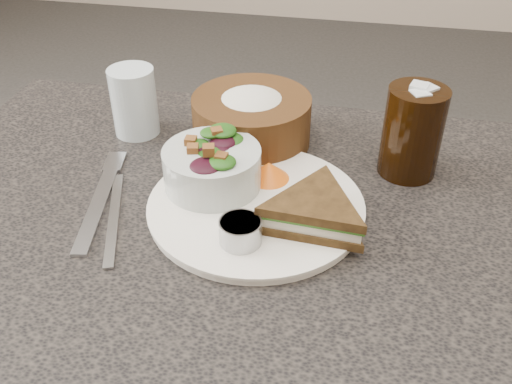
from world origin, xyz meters
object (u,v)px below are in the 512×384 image
object	(u,v)px
sandwich	(315,212)
dinner_plate	(256,207)
bread_basket	(252,112)
salad_bowl	(212,161)
water_glass	(134,102)
cola_glass	(413,128)
dressing_ramekin	(240,232)

from	to	relation	value
sandwich	dinner_plate	bearing A→B (deg)	163.07
bread_basket	salad_bowl	bearing A→B (deg)	-99.22
salad_bowl	water_glass	size ratio (longest dim) A/B	1.22
dinner_plate	cola_glass	distance (m)	0.25
dinner_plate	dressing_ramekin	world-z (taller)	dressing_ramekin
dressing_ramekin	bread_basket	bearing A→B (deg)	99.02
sandwich	cola_glass	size ratio (longest dim) A/B	1.09
bread_basket	sandwich	bearing A→B (deg)	-58.95
sandwich	salad_bowl	distance (m)	0.16
dinner_plate	cola_glass	world-z (taller)	cola_glass
bread_basket	water_glass	distance (m)	0.19
salad_bowl	water_glass	bearing A→B (deg)	139.91
sandwich	dressing_ramekin	size ratio (longest dim) A/B	2.97
dressing_ramekin	dinner_plate	bearing A→B (deg)	88.31
sandwich	bread_basket	bearing A→B (deg)	124.75
dinner_plate	salad_bowl	bearing A→B (deg)	156.62
sandwich	bread_basket	xyz separation A→B (m)	(-0.12, 0.20, 0.02)
dinner_plate	cola_glass	size ratio (longest dim) A/B	1.99
salad_bowl	bread_basket	xyz separation A→B (m)	(0.02, 0.15, 0.00)
dressing_ramekin	bread_basket	xyz separation A→B (m)	(-0.04, 0.26, 0.02)
bread_basket	water_glass	size ratio (longest dim) A/B	1.69
dinner_plate	dressing_ramekin	bearing A→B (deg)	-91.69
salad_bowl	dressing_ramekin	size ratio (longest dim) A/B	2.56
dinner_plate	bread_basket	world-z (taller)	bread_basket
dinner_plate	water_glass	size ratio (longest dim) A/B	2.61
sandwich	bread_basket	size ratio (longest dim) A/B	0.84
sandwich	bread_basket	distance (m)	0.24
dressing_ramekin	bread_basket	world-z (taller)	bread_basket
bread_basket	dressing_ramekin	bearing A→B (deg)	-80.98
dinner_plate	dressing_ramekin	size ratio (longest dim) A/B	5.46
sandwich	dressing_ramekin	bearing A→B (deg)	-144.97
water_glass	salad_bowl	bearing A→B (deg)	-40.09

